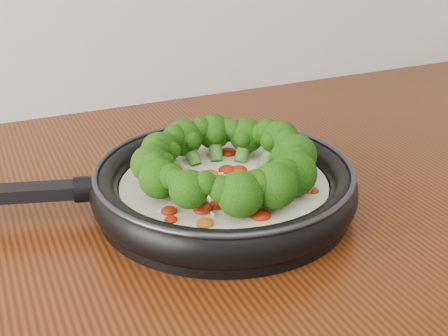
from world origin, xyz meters
name	(u,v)px	position (x,y,z in m)	size (l,w,h in m)	color
skillet	(224,180)	(-0.01, 1.09, 0.93)	(0.51, 0.39, 0.09)	black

